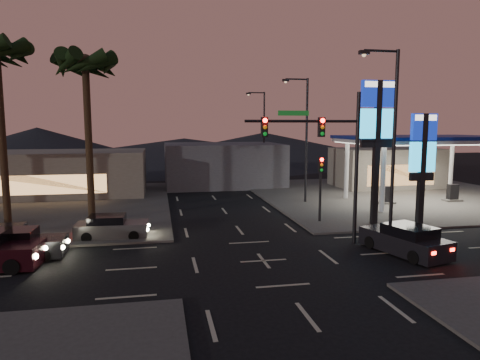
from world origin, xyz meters
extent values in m
plane|color=black|center=(0.00, 0.00, 0.00)|extent=(140.00, 140.00, 0.00)
cube|color=#47443F|center=(16.00, 16.00, 0.06)|extent=(24.00, 24.00, 0.12)
cube|color=#47443F|center=(-16.00, 16.00, 0.06)|extent=(24.00, 24.00, 0.12)
cylinder|color=silver|center=(11.00, 9.00, 2.50)|extent=(0.36, 0.36, 5.00)
cylinder|color=silver|center=(11.00, 15.00, 2.50)|extent=(0.36, 0.36, 5.00)
cylinder|color=silver|center=(21.00, 15.00, 2.50)|extent=(0.36, 0.36, 5.00)
cube|color=silver|center=(16.00, 12.00, 5.20)|extent=(12.00, 8.00, 0.50)
cube|color=white|center=(16.00, 12.00, 4.90)|extent=(11.60, 7.60, 0.06)
cube|color=navy|center=(16.00, 12.00, 5.35)|extent=(12.20, 8.20, 0.25)
cube|color=black|center=(13.00, 12.00, 0.80)|extent=(0.80, 0.50, 1.40)
cube|color=black|center=(19.00, 12.00, 0.80)|extent=(0.80, 0.50, 1.40)
cube|color=#726B5B|center=(18.00, 21.00, 2.00)|extent=(10.00, 6.00, 4.00)
cube|color=black|center=(8.50, 5.50, 4.50)|extent=(0.35, 0.35, 9.00)
cube|color=navy|center=(8.50, 5.50, 8.20)|extent=(2.20, 0.30, 1.60)
cube|color=white|center=(8.50, 5.50, 8.75)|extent=(1.98, 0.32, 0.35)
cube|color=#19B1F6|center=(8.50, 5.50, 6.40)|extent=(2.20, 0.30, 1.80)
cube|color=black|center=(8.50, 5.50, 5.20)|extent=(2.09, 0.28, 0.50)
cube|color=black|center=(11.00, 4.50, 3.50)|extent=(0.35, 0.35, 7.00)
cube|color=navy|center=(11.00, 4.50, 6.20)|extent=(1.60, 0.30, 1.60)
cube|color=white|center=(11.00, 4.50, 6.75)|extent=(1.44, 0.32, 0.35)
cube|color=#19B1F6|center=(11.00, 4.50, 4.40)|extent=(1.60, 0.30, 1.80)
cube|color=black|center=(11.00, 4.50, 3.20)|extent=(1.52, 0.28, 0.50)
cylinder|color=black|center=(5.50, 2.00, 4.00)|extent=(0.20, 0.20, 8.00)
cylinder|color=black|center=(2.50, 2.00, 6.50)|extent=(6.00, 0.14, 0.14)
cube|color=#0C3F14|center=(2.00, 2.00, 6.90)|extent=(1.60, 0.05, 0.25)
cube|color=black|center=(3.50, 2.00, 6.20)|extent=(0.32, 0.25, 1.00)
sphere|color=#FF0C07|center=(3.50, 1.85, 6.53)|extent=(0.22, 0.22, 0.22)
sphere|color=orange|center=(3.50, 1.85, 6.20)|extent=(0.20, 0.20, 0.20)
sphere|color=#0CB226|center=(3.50, 1.85, 5.87)|extent=(0.20, 0.20, 0.20)
cube|color=black|center=(0.50, 2.00, 6.20)|extent=(0.32, 0.25, 1.00)
sphere|color=#FF0C07|center=(0.50, 1.85, 6.53)|extent=(0.22, 0.22, 0.22)
sphere|color=orange|center=(0.50, 1.85, 6.20)|extent=(0.20, 0.20, 0.20)
sphere|color=#0CB226|center=(0.50, 1.85, 5.87)|extent=(0.20, 0.20, 0.20)
cylinder|color=black|center=(5.50, 7.00, 2.00)|extent=(0.16, 0.16, 4.00)
cube|color=black|center=(5.50, 7.00, 3.80)|extent=(0.32, 0.25, 1.00)
sphere|color=#FF0C07|center=(5.50, 6.85, 4.13)|extent=(0.22, 0.22, 0.22)
sphere|color=orange|center=(5.50, 6.85, 3.80)|extent=(0.20, 0.20, 0.20)
sphere|color=#0CB226|center=(5.50, 6.85, 3.47)|extent=(0.20, 0.20, 0.20)
cylinder|color=black|center=(7.00, 1.00, 5.00)|extent=(0.18, 0.18, 10.00)
cylinder|color=black|center=(6.10, 1.00, 9.90)|extent=(1.80, 0.12, 0.12)
cube|color=black|center=(5.20, 1.00, 9.80)|extent=(0.50, 0.25, 0.18)
sphere|color=#FFCC8C|center=(5.20, 1.00, 9.68)|extent=(0.20, 0.20, 0.20)
cylinder|color=black|center=(7.00, 14.00, 5.00)|extent=(0.18, 0.18, 10.00)
cylinder|color=black|center=(6.10, 14.00, 9.90)|extent=(1.80, 0.12, 0.12)
cube|color=black|center=(5.20, 14.00, 9.80)|extent=(0.50, 0.25, 0.18)
sphere|color=#FFCC8C|center=(5.20, 14.00, 9.68)|extent=(0.20, 0.20, 0.20)
cylinder|color=black|center=(7.00, 28.00, 5.00)|extent=(0.18, 0.18, 10.00)
cylinder|color=black|center=(6.10, 28.00, 9.90)|extent=(1.80, 0.12, 0.12)
cube|color=black|center=(5.20, 28.00, 9.80)|extent=(0.50, 0.25, 0.18)
sphere|color=#FFCC8C|center=(5.20, 28.00, 9.68)|extent=(0.20, 0.20, 0.20)
cylinder|color=black|center=(-9.00, 9.50, 5.10)|extent=(0.44, 0.44, 10.20)
sphere|color=black|center=(-9.00, 9.50, 10.20)|extent=(0.90, 0.90, 0.90)
cone|color=black|center=(-7.70, 9.50, 9.90)|extent=(0.90, 2.74, 1.91)
cone|color=black|center=(-8.08, 10.42, 9.90)|extent=(2.57, 2.57, 1.91)
cone|color=black|center=(-9.00, 10.80, 9.90)|extent=(2.74, 0.90, 1.91)
cone|color=black|center=(-9.92, 10.42, 9.90)|extent=(2.57, 2.57, 1.91)
cone|color=black|center=(-10.30, 9.50, 9.90)|extent=(0.90, 2.74, 1.91)
cone|color=black|center=(-9.92, 8.58, 9.90)|extent=(2.57, 2.57, 1.91)
cone|color=black|center=(-9.00, 8.20, 9.90)|extent=(2.74, 0.90, 1.91)
cone|color=black|center=(-8.08, 8.58, 9.90)|extent=(2.57, 2.57, 1.91)
cylinder|color=black|center=(-14.00, 9.50, 5.40)|extent=(0.44, 0.44, 10.80)
cone|color=black|center=(-12.70, 9.50, 10.50)|extent=(0.90, 2.74, 1.91)
cone|color=black|center=(-13.08, 10.42, 10.50)|extent=(2.57, 2.57, 1.91)
cone|color=black|center=(-14.00, 10.80, 10.50)|extent=(2.74, 0.90, 1.91)
cone|color=black|center=(-13.08, 8.58, 10.50)|extent=(2.57, 2.57, 1.91)
cube|color=#726B5B|center=(-14.00, 22.00, 2.00)|extent=(16.00, 8.00, 4.00)
cube|color=#4C4C51|center=(2.00, 26.00, 2.20)|extent=(12.00, 9.00, 4.40)
cone|color=black|center=(-25.00, 60.00, 3.00)|extent=(40.00, 40.00, 6.00)
cone|color=black|center=(15.00, 60.00, 2.50)|extent=(50.00, 50.00, 5.00)
cone|color=black|center=(0.00, 60.00, 2.00)|extent=(60.00, 60.00, 4.00)
cube|color=black|center=(-11.33, 2.58, 0.52)|extent=(4.19, 1.80, 0.85)
cube|color=black|center=(-11.62, 2.59, 1.09)|extent=(2.10, 1.64, 0.62)
cylinder|color=black|center=(-9.99, 3.38, 0.30)|extent=(0.61, 0.23, 0.61)
cylinder|color=black|center=(-10.01, 1.76, 0.30)|extent=(0.61, 0.23, 0.61)
sphere|color=#FFF2BF|center=(-9.24, 3.13, 0.59)|extent=(0.21, 0.21, 0.21)
sphere|color=#FFF2BF|center=(-9.25, 1.99, 0.59)|extent=(0.21, 0.21, 0.21)
cylinder|color=black|center=(-10.80, 2.05, 0.35)|extent=(0.72, 0.31, 0.70)
cylinder|color=black|center=(-10.92, 0.19, 0.35)|extent=(0.72, 0.31, 0.70)
sphere|color=#FFF2BF|center=(-9.94, 1.72, 0.68)|extent=(0.24, 0.24, 0.24)
sphere|color=#FFF2BF|center=(-10.03, 0.41, 0.68)|extent=(0.24, 0.24, 0.24)
cube|color=#535355|center=(-7.35, 5.56, 0.49)|extent=(3.97, 1.81, 0.80)
cube|color=black|center=(-7.62, 5.57, 1.02)|extent=(2.02, 1.59, 0.58)
cylinder|color=black|center=(-6.08, 6.26, 0.28)|extent=(0.58, 0.24, 0.57)
cylinder|color=black|center=(-6.14, 4.75, 0.28)|extent=(0.58, 0.24, 0.57)
cylinder|color=black|center=(-8.56, 6.36, 0.28)|extent=(0.58, 0.24, 0.57)
cylinder|color=black|center=(-8.62, 4.86, 0.28)|extent=(0.58, 0.24, 0.57)
sphere|color=#FFF2BF|center=(-5.38, 6.00, 0.55)|extent=(0.20, 0.20, 0.20)
sphere|color=#FFF2BF|center=(-5.42, 4.94, 0.55)|extent=(0.20, 0.20, 0.20)
cube|color=#FF140A|center=(-9.28, 6.17, 0.62)|extent=(0.08, 0.22, 0.12)
cube|color=#FF140A|center=(-9.32, 5.11, 0.62)|extent=(0.08, 0.22, 0.12)
cylinder|color=black|center=(-12.74, 6.13, 0.32)|extent=(0.65, 0.28, 0.64)
cylinder|color=black|center=(-12.64, 4.44, 0.32)|extent=(0.65, 0.28, 0.64)
sphere|color=#FFF2BF|center=(-11.93, 5.93, 0.62)|extent=(0.22, 0.22, 0.22)
sphere|color=#FFF2BF|center=(-11.86, 4.73, 0.62)|extent=(0.22, 0.22, 0.22)
cube|color=black|center=(7.09, -0.19, 0.55)|extent=(2.95, 4.74, 0.90)
cube|color=black|center=(7.17, -0.48, 1.15)|extent=(2.22, 2.57, 0.65)
cylinder|color=black|center=(5.90, 0.94, 0.32)|extent=(0.40, 0.68, 0.64)
cylinder|color=black|center=(7.54, 1.39, 0.32)|extent=(0.40, 0.68, 0.64)
cylinder|color=black|center=(6.64, -1.77, 0.32)|extent=(0.40, 0.68, 0.64)
cylinder|color=black|center=(8.28, -1.32, 0.32)|extent=(0.40, 0.68, 0.64)
cube|color=#FF140A|center=(7.09, -2.47, 0.70)|extent=(0.26, 0.14, 0.14)
cube|color=#FF140A|center=(8.25, -2.15, 0.70)|extent=(0.26, 0.14, 0.14)
camera|label=1|loc=(-4.72, -18.78, 6.27)|focal=32.00mm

